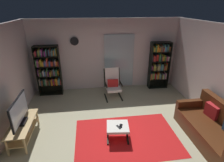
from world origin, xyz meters
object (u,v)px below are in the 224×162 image
object	(u,v)px
lounge_armchair	(113,83)
wall_clock	(74,41)
bookshelf_near_tv	(48,69)
bookshelf_near_sofa	(159,64)
tv_stand	(23,128)
cell_phone	(121,126)
television	(19,111)
leather_sofa	(215,130)
ottoman	(118,128)
tv_remote	(119,127)

from	to	relation	value
lounge_armchair	wall_clock	distance (m)	1.95
bookshelf_near_tv	bookshelf_near_sofa	size ratio (longest dim) A/B	1.00
bookshelf_near_sofa	lounge_armchair	distance (m)	1.98
tv_stand	cell_phone	xyz separation A→B (m)	(2.32, -0.35, 0.07)
bookshelf_near_sofa	lounge_armchair	bearing A→B (deg)	-163.31
television	wall_clock	bearing A→B (deg)	65.12
tv_stand	lounge_armchair	xyz separation A→B (m)	(2.43, 1.82, 0.23)
tv_stand	leather_sofa	xyz separation A→B (m)	(4.50, -0.73, 0.01)
television	bookshelf_near_sofa	bearing A→B (deg)	29.12
lounge_armchair	ottoman	distance (m)	2.17
leather_sofa	tv_remote	size ratio (longest dim) A/B	13.74
tv_stand	wall_clock	world-z (taller)	wall_clock
bookshelf_near_tv	tv_remote	size ratio (longest dim) A/B	12.33
tv_stand	cell_phone	size ratio (longest dim) A/B	8.49
television	tv_remote	xyz separation A→B (m)	(2.26, -0.38, -0.39)
tv_stand	bookshelf_near_tv	size ratio (longest dim) A/B	0.67
bookshelf_near_sofa	leather_sofa	world-z (taller)	bookshelf_near_sofa
bookshelf_near_sofa	lounge_armchair	size ratio (longest dim) A/B	1.74
lounge_armchair	television	bearing A→B (deg)	-143.04
cell_phone	bookshelf_near_tv	bearing A→B (deg)	146.56
tv_stand	television	bearing A→B (deg)	-76.33
bookshelf_near_tv	ottoman	size ratio (longest dim) A/B	3.12
tv_stand	leather_sofa	world-z (taller)	leather_sofa
leather_sofa	cell_phone	world-z (taller)	leather_sofa
tv_stand	ottoman	bearing A→B (deg)	-8.37
lounge_armchair	ottoman	world-z (taller)	lounge_armchair
tv_stand	television	xyz separation A→B (m)	(0.00, -0.01, 0.46)
tv_stand	bookshelf_near_tv	distance (m)	2.45
bookshelf_near_tv	tv_stand	bearing A→B (deg)	-95.80
bookshelf_near_tv	bookshelf_near_sofa	distance (m)	4.04
bookshelf_near_sofa	tv_remote	bearing A→B (deg)	-126.20
television	bookshelf_near_tv	distance (m)	2.38
television	bookshelf_near_tv	bearing A→B (deg)	84.27
tv_remote	wall_clock	size ratio (longest dim) A/B	0.50
bookshelf_near_sofa	ottoman	size ratio (longest dim) A/B	3.13
tv_remote	cell_phone	xyz separation A→B (m)	(0.06, 0.04, -0.00)
tv_remote	wall_clock	bearing A→B (deg)	86.65
ottoman	cell_phone	distance (m)	0.10
lounge_armchair	tv_remote	size ratio (longest dim) A/B	7.10
television	lounge_armchair	world-z (taller)	television
television	cell_phone	world-z (taller)	television
bookshelf_near_sofa	ottoman	bearing A→B (deg)	-126.95
ottoman	cell_phone	size ratio (longest dim) A/B	4.06
bookshelf_near_sofa	leather_sofa	distance (m)	3.17
tv_stand	bookshelf_near_sofa	xyz separation A→B (m)	(4.28, 2.37, 0.66)
tv_stand	tv_remote	bearing A→B (deg)	-9.85
television	bookshelf_near_tv	xyz separation A→B (m)	(0.24, 2.36, 0.18)
leather_sofa	bookshelf_near_tv	bearing A→B (deg)	144.17
bookshelf_near_tv	wall_clock	bearing A→B (deg)	12.73
television	bookshelf_near_tv	world-z (taller)	bookshelf_near_tv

